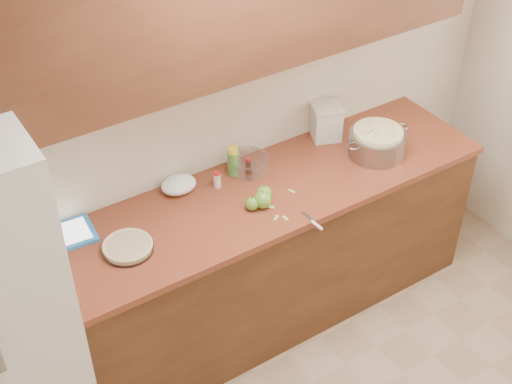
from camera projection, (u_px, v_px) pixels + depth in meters
room_shell at (484, 331)px, 2.47m from camera, size 3.60×3.60×3.60m
counter_run at (255, 259)px, 3.96m from camera, size 2.64×0.68×0.92m
pie at (128, 247)px, 3.34m from camera, size 0.25×0.25×0.04m
colander at (377, 143)px, 3.92m from camera, size 0.42×0.31×0.16m
flour_canister at (326, 121)px, 4.03m from camera, size 0.22×0.22×0.21m
tablet at (65, 236)px, 3.41m from camera, size 0.30×0.24×0.02m
paring_knife at (315, 224)px, 3.49m from camera, size 0.03×0.16×0.02m
lemon_bottle at (233, 161)px, 3.77m from camera, size 0.06×0.06×0.17m
cinnamon_shaker at (217, 180)px, 3.70m from camera, size 0.04×0.04×0.09m
vanilla_bottle at (248, 166)px, 3.80m from camera, size 0.03×0.03×0.09m
mixing_bowl at (248, 163)px, 3.82m from camera, size 0.22×0.22×0.08m
paper_towel at (179, 185)px, 3.68m from camera, size 0.23×0.20×0.08m
apple_left at (252, 204)px, 3.56m from camera, size 0.07×0.07×0.08m
apple_center at (264, 193)px, 3.62m from camera, size 0.08×0.08×0.09m
apple_front at (263, 200)px, 3.57m from camera, size 0.09×0.09×0.10m
peel_a at (269, 207)px, 3.60m from camera, size 0.05×0.05×0.00m
peel_b at (285, 218)px, 3.53m from camera, size 0.02×0.04×0.00m
peel_c at (276, 218)px, 3.53m from camera, size 0.04×0.03×0.00m
peel_d at (291, 191)px, 3.70m from camera, size 0.03×0.04×0.00m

